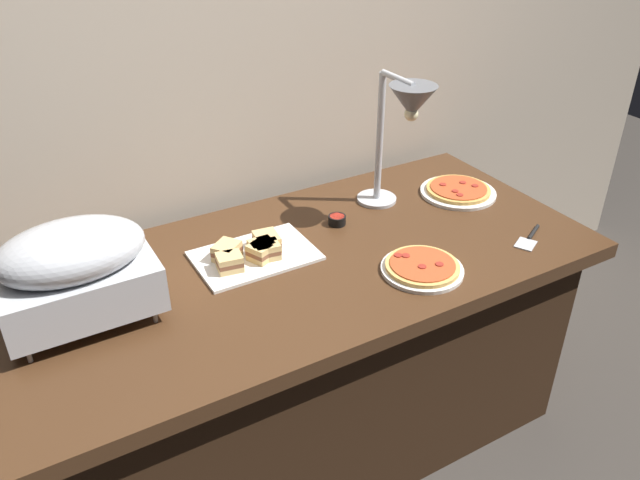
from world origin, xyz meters
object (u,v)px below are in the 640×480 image
Objects in this scene: chafing_dish at (75,269)px; sauce_cup_near at (337,220)px; pizza_plate_front at (458,191)px; serving_spatula at (529,238)px; sandwich_platter at (253,253)px; heat_lamp at (405,114)px; pizza_plate_center at (422,268)px.

chafing_dish reaches higher than sauce_cup_near.
sauce_cup_near is at bearing 176.63° from pizza_plate_front.
sandwich_platter is at bearing 157.72° from serving_spatula.
sauce_cup_near is at bearing 165.72° from heat_lamp.
serving_spatula is at bearing -51.26° from heat_lamp.
chafing_dish is at bearing -175.11° from sandwich_platter.
chafing_dish is at bearing -176.92° from pizza_plate_front.
heat_lamp is 0.49m from pizza_plate_center.
sandwich_platter is at bearing 4.89° from chafing_dish.
pizza_plate_center is (0.91, -0.27, -0.14)m from chafing_dish.
pizza_plate_front is 0.36m from serving_spatula.
pizza_plate_center is 0.37m from sauce_cup_near.
serving_spatula is (0.81, -0.33, -0.02)m from sandwich_platter.
chafing_dish is at bearing 163.70° from pizza_plate_center.
pizza_plate_front is 4.63× the size of sauce_cup_near.
chafing_dish reaches higher than sandwich_platter.
sauce_cup_near is (-0.50, 0.03, 0.00)m from pizza_plate_front.
heat_lamp is at bearing 0.42° from sandwich_platter.
pizza_plate_center and sauce_cup_near have the same top height.
serving_spatula is at bearing -3.49° from pizza_plate_center.
heat_lamp reaches higher than sauce_cup_near.
sauce_cup_near is 0.62m from serving_spatula.
sauce_cup_near is (-0.07, 0.37, 0.00)m from pizza_plate_center.
pizza_plate_front is 0.83m from sandwich_platter.
chafing_dish is 0.86m from sauce_cup_near.
heat_lamp is 2.83× the size of serving_spatula.
chafing_dish is 1.07m from heat_lamp.
serving_spatula is at bearing -39.06° from sauce_cup_near.
heat_lamp is 8.00× the size of sauce_cup_near.
pizza_plate_center is (-0.14, -0.31, -0.35)m from heat_lamp.
pizza_plate_center is at bearing 176.51° from serving_spatula.
sauce_cup_near is at bearing 9.87° from sandwich_platter.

